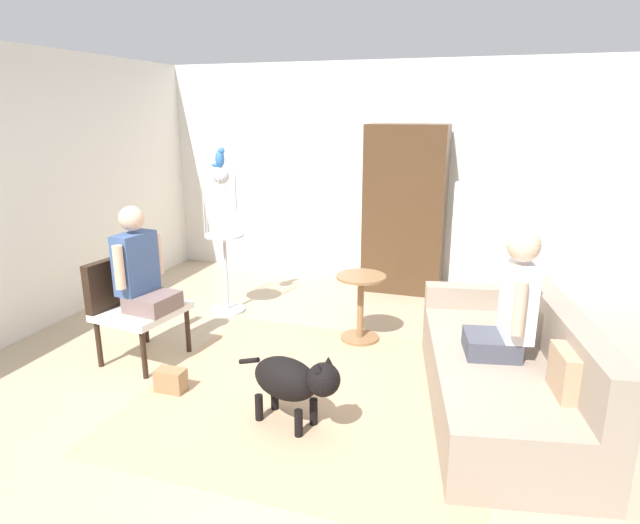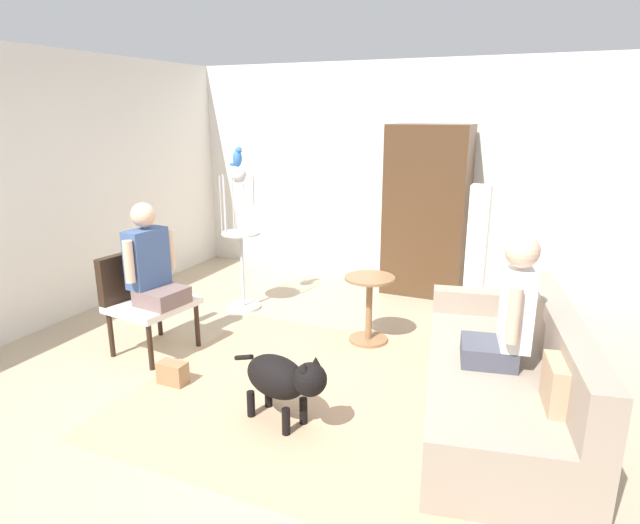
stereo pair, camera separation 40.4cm
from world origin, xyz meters
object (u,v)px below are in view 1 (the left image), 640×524
(person_on_couch, at_px, (511,304))
(bird_cage_stand, at_px, (225,240))
(dog, at_px, (293,380))
(column_lamp, at_px, (460,256))
(round_end_table, at_px, (360,304))
(parrot, at_px, (220,158))
(couch, at_px, (507,373))
(armoire_cabinet, at_px, (405,209))
(person_on_armchair, at_px, (140,268))
(armchair, at_px, (131,299))
(handbag, at_px, (171,380))

(person_on_couch, xyz_separation_m, bird_cage_stand, (-2.77, 1.19, -0.03))
(dog, bearing_deg, column_lamp, 67.37)
(round_end_table, distance_m, parrot, 2.00)
(couch, xyz_separation_m, parrot, (-2.79, 1.16, 1.33))
(dog, bearing_deg, person_on_couch, 24.89)
(dog, height_order, armoire_cabinet, armoire_cabinet)
(couch, bearing_deg, parrot, 157.37)
(dog, distance_m, armoire_cabinet, 3.24)
(person_on_armchair, relative_size, round_end_table, 1.38)
(person_on_couch, bearing_deg, parrot, 156.72)
(armchair, bearing_deg, couch, 1.24)
(couch, height_order, armoire_cabinet, armoire_cabinet)
(bird_cage_stand, relative_size, handbag, 6.79)
(parrot, relative_size, handbag, 0.90)
(couch, xyz_separation_m, armoire_cabinet, (-1.14, 2.52, 0.68))
(round_end_table, bearing_deg, couch, -34.57)
(round_end_table, bearing_deg, person_on_armchair, -149.67)
(bird_cage_stand, bearing_deg, handbag, -77.36)
(armoire_cabinet, xyz_separation_m, handbag, (-1.27, -3.02, -0.87))
(round_end_table, relative_size, parrot, 3.12)
(couch, xyz_separation_m, dog, (-1.36, -0.65, 0.05))
(armchair, height_order, person_on_armchair, person_on_armchair)
(person_on_armchair, distance_m, armoire_cabinet, 3.15)
(couch, xyz_separation_m, person_on_armchair, (-2.91, -0.08, 0.53))
(couch, bearing_deg, armchair, -178.76)
(column_lamp, xyz_separation_m, handbag, (-1.97, -2.06, -0.61))
(armchair, xyz_separation_m, dog, (1.68, -0.59, -0.19))
(person_on_couch, relative_size, column_lamp, 0.63)
(column_lamp, bearing_deg, person_on_armchair, -146.36)
(round_end_table, height_order, column_lamp, column_lamp)
(armchair, height_order, round_end_table, armchair)
(parrot, height_order, column_lamp, parrot)
(round_end_table, bearing_deg, bird_cage_stand, 169.21)
(couch, distance_m, person_on_couch, 0.52)
(bird_cage_stand, bearing_deg, armchair, -101.84)
(person_on_couch, relative_size, handbag, 3.97)
(handbag, bearing_deg, armoire_cabinet, 67.16)
(handbag, bearing_deg, dog, -8.08)
(person_on_couch, relative_size, dog, 1.10)
(armchair, height_order, bird_cage_stand, bird_cage_stand)
(column_lamp, bearing_deg, person_on_couch, -75.04)
(person_on_couch, height_order, round_end_table, person_on_couch)
(bird_cage_stand, distance_m, parrot, 0.84)
(person_on_armchair, height_order, handbag, person_on_armchair)
(dog, bearing_deg, armchair, 160.75)
(parrot, relative_size, column_lamp, 0.14)
(dog, xyz_separation_m, bird_cage_stand, (-1.42, 1.82, 0.44))
(armchair, xyz_separation_m, armoire_cabinet, (1.90, 2.58, 0.43))
(armchair, distance_m, person_on_couch, 3.04)
(bird_cage_stand, bearing_deg, armoire_cabinet, 39.36)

